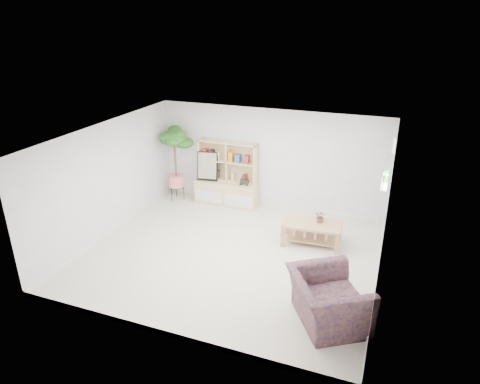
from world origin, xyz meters
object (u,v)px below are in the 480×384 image
(floor_tree, at_px, (176,164))
(coffee_table, at_px, (312,233))
(storage_unit, at_px, (227,174))
(armchair, at_px, (328,297))

(floor_tree, bearing_deg, coffee_table, -16.37)
(storage_unit, xyz_separation_m, armchair, (3.11, -3.56, -0.34))
(storage_unit, distance_m, armchair, 4.74)
(coffee_table, xyz_separation_m, floor_tree, (-3.68, 1.08, 0.70))
(armchair, bearing_deg, coffee_table, -14.91)
(coffee_table, height_order, armchair, armchair)
(coffee_table, xyz_separation_m, armchair, (0.72, -2.29, 0.20))
(storage_unit, distance_m, floor_tree, 1.31)
(armchair, bearing_deg, storage_unit, 8.81)
(storage_unit, height_order, coffee_table, storage_unit)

